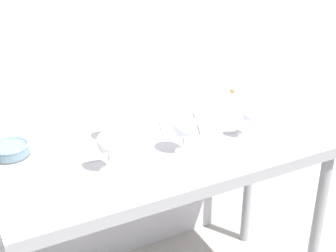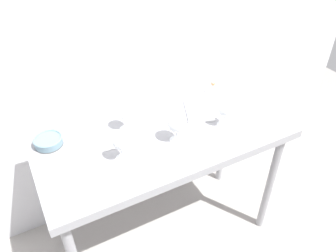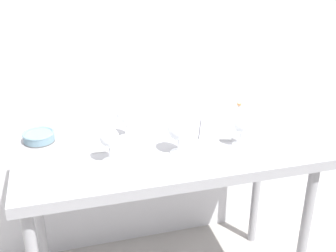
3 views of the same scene
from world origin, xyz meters
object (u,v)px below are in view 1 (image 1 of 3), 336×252
wine_glass_near_left (108,144)px  tasting_sheet_upper (69,152)px  wine_glass_near_right (249,113)px  wine_glass_near_center (184,126)px  tasting_bowl (10,150)px  open_notebook (196,123)px  wine_glass_far_left (115,115)px  decanter_funnel (232,99)px

wine_glass_near_left → tasting_sheet_upper: bearing=114.2°
wine_glass_near_right → wine_glass_near_center: size_ratio=0.93×
tasting_bowl → open_notebook: bearing=-6.1°
tasting_sheet_upper → tasting_bowl: 0.23m
wine_glass_near_center → open_notebook: 0.29m
wine_glass_far_left → open_notebook: wine_glass_far_left is taller
wine_glass_near_left → tasting_sheet_upper: (-0.09, 0.20, -0.11)m
tasting_bowl → decanter_funnel: size_ratio=1.25×
wine_glass_near_center → tasting_bowl: 0.68m
wine_glass_near_center → decanter_funnel: size_ratio=1.36×
wine_glass_near_right → tasting_sheet_upper: wine_glass_near_right is taller
wine_glass_far_left → tasting_sheet_upper: (-0.20, -0.01, -0.11)m
wine_glass_far_left → wine_glass_near_right: size_ratio=1.06×
wine_glass_near_left → open_notebook: wine_glass_near_left is taller
wine_glass_near_left → tasting_bowl: bearing=136.8°
wine_glass_near_right → wine_glass_near_left: 0.61m
wine_glass_near_right → wine_glass_far_left: bearing=155.9°
tasting_bowl → wine_glass_far_left: bearing=-9.2°
wine_glass_far_left → wine_glass_near_left: size_ratio=1.02×
wine_glass_near_right → wine_glass_near_left: bearing=179.2°
open_notebook → tasting_bowl: tasting_bowl is taller
wine_glass_near_left → decanter_funnel: bearing=21.6°
wine_glass_near_left → decanter_funnel: wine_glass_near_left is taller
wine_glass_far_left → tasting_bowl: bearing=170.8°
wine_glass_near_left → open_notebook: size_ratio=0.43×
open_notebook → decanter_funnel: bearing=42.4°
wine_glass_far_left → wine_glass_near_center: size_ratio=0.99×
open_notebook → decanter_funnel: decanter_funnel is taller
wine_glass_far_left → wine_glass_near_left: bearing=-117.1°
wine_glass_near_left → open_notebook: (0.48, 0.20, -0.11)m
open_notebook → tasting_bowl: bearing=-164.0°
wine_glass_near_right → tasting_sheet_upper: size_ratio=0.69×
tasting_sheet_upper → decanter_funnel: 0.84m
decanter_funnel → open_notebook: bearing=-159.7°
tasting_sheet_upper → decanter_funnel: size_ratio=1.84×
wine_glass_far_left → tasting_sheet_upper: 0.23m
wine_glass_near_center → decanter_funnel: (0.43, 0.29, -0.07)m
tasting_sheet_upper → wine_glass_near_center: bearing=-24.1°
wine_glass_near_right → tasting_bowl: 0.96m
wine_glass_near_left → tasting_sheet_upper: 0.25m
wine_glass_far_left → tasting_bowl: size_ratio=1.08×
wine_glass_near_center → decanter_funnel: 0.52m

